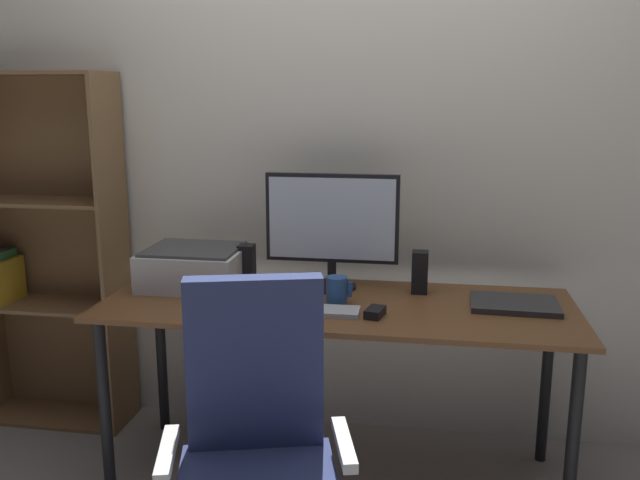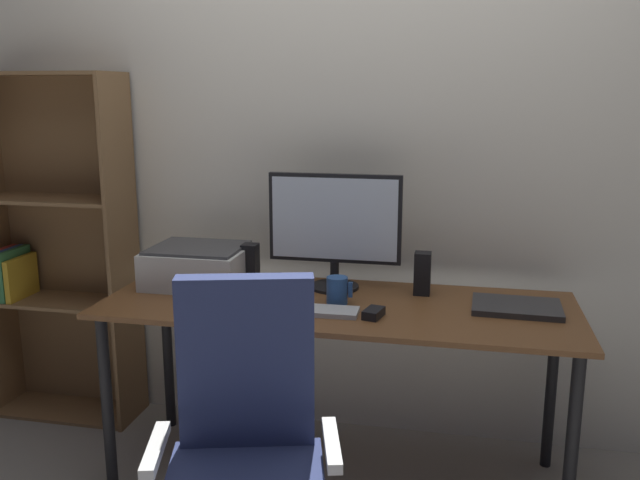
# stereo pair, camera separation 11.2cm
# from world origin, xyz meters

# --- Properties ---
(ground_plane) EXTENTS (12.00, 12.00, 0.00)m
(ground_plane) POSITION_xyz_m (0.00, 0.00, 0.00)
(ground_plane) COLOR gray
(back_wall) EXTENTS (6.40, 0.10, 2.60)m
(back_wall) POSITION_xyz_m (0.00, 0.50, 1.30)
(back_wall) COLOR silver
(back_wall) RESTS_ON ground
(desk) EXTENTS (1.80, 0.66, 0.74)m
(desk) POSITION_xyz_m (0.00, 0.00, 0.66)
(desk) COLOR brown
(desk) RESTS_ON ground
(monitor) EXTENTS (0.54, 0.20, 0.47)m
(monitor) POSITION_xyz_m (-0.05, 0.19, 1.01)
(monitor) COLOR black
(monitor) RESTS_ON desk
(keyboard) EXTENTS (0.29, 0.12, 0.02)m
(keyboard) POSITION_xyz_m (-0.04, -0.14, 0.75)
(keyboard) COLOR #B7BABC
(keyboard) RESTS_ON desk
(mouse) EXTENTS (0.08, 0.11, 0.03)m
(mouse) POSITION_xyz_m (0.16, -0.14, 0.76)
(mouse) COLOR black
(mouse) RESTS_ON desk
(coffee_mug) EXTENTS (0.10, 0.08, 0.10)m
(coffee_mug) POSITION_xyz_m (0.00, -0.01, 0.79)
(coffee_mug) COLOR #285193
(coffee_mug) RESTS_ON desk
(laptop) EXTENTS (0.33, 0.24, 0.02)m
(laptop) POSITION_xyz_m (0.66, 0.05, 0.75)
(laptop) COLOR #2D2D30
(laptop) RESTS_ON desk
(speaker_left) EXTENTS (0.06, 0.07, 0.17)m
(speaker_left) POSITION_xyz_m (-0.40, 0.18, 0.82)
(speaker_left) COLOR black
(speaker_left) RESTS_ON desk
(speaker_right) EXTENTS (0.06, 0.07, 0.17)m
(speaker_right) POSITION_xyz_m (0.31, 0.18, 0.82)
(speaker_right) COLOR black
(speaker_right) RESTS_ON desk
(printer) EXTENTS (0.40, 0.34, 0.16)m
(printer) POSITION_xyz_m (-0.61, 0.13, 0.82)
(printer) COLOR silver
(printer) RESTS_ON desk
(office_chair) EXTENTS (0.57, 0.56, 1.01)m
(office_chair) POSITION_xyz_m (-0.12, -0.77, 0.46)
(office_chair) COLOR silver
(office_chair) RESTS_ON ground
(bookshelf) EXTENTS (0.70, 0.28, 1.61)m
(bookshelf) POSITION_xyz_m (-1.41, 0.33, 0.79)
(bookshelf) COLOR brown
(bookshelf) RESTS_ON ground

